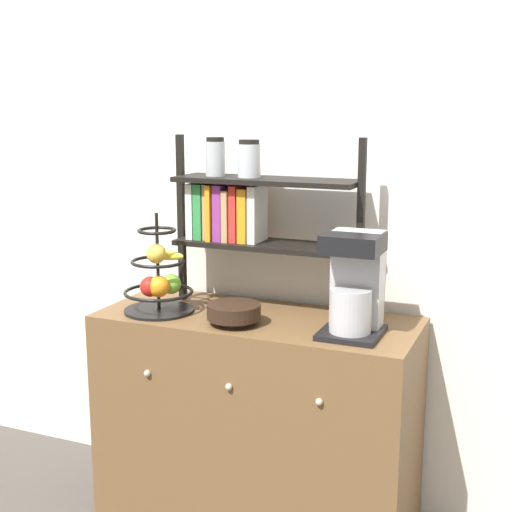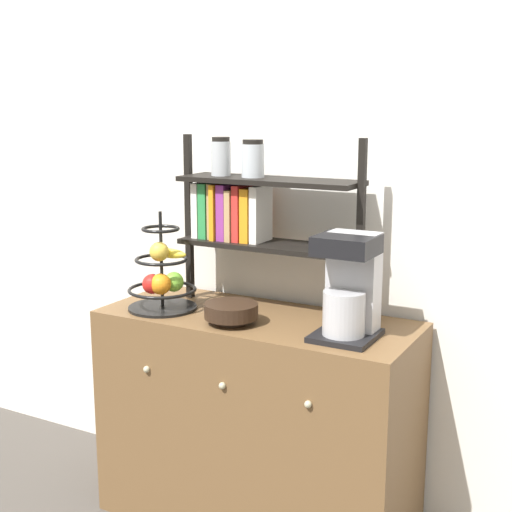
# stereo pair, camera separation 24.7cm
# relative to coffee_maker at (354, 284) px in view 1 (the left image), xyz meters

# --- Properties ---
(wall_back) EXTENTS (7.00, 0.05, 2.60)m
(wall_back) POSITION_rel_coffee_maker_xyz_m (-0.36, 0.33, 0.34)
(wall_back) COLOR silver
(wall_back) RESTS_ON ground_plane
(sideboard) EXTENTS (1.13, 0.48, 0.79)m
(sideboard) POSITION_rel_coffee_maker_xyz_m (-0.36, 0.05, -0.56)
(sideboard) COLOR brown
(sideboard) RESTS_ON ground_plane
(coffee_maker) EXTENTS (0.19, 0.21, 0.34)m
(coffee_maker) POSITION_rel_coffee_maker_xyz_m (0.00, 0.00, 0.00)
(coffee_maker) COLOR black
(coffee_maker) RESTS_ON sideboard
(fruit_stand) EXTENTS (0.25, 0.25, 0.36)m
(fruit_stand) POSITION_rel_coffee_maker_xyz_m (-0.71, -0.04, -0.05)
(fruit_stand) COLOR black
(fruit_stand) RESTS_ON sideboard
(wooden_bowl) EXTENTS (0.18, 0.18, 0.07)m
(wooden_bowl) POSITION_rel_coffee_maker_xyz_m (-0.40, -0.06, -0.12)
(wooden_bowl) COLOR black
(wooden_bowl) RESTS_ON sideboard
(shelf_hutch) EXTENTS (0.72, 0.20, 0.63)m
(shelf_hutch) POSITION_rel_coffee_maker_xyz_m (-0.47, 0.16, 0.21)
(shelf_hutch) COLOR black
(shelf_hutch) RESTS_ON sideboard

